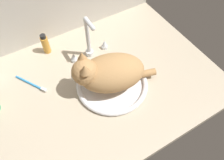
% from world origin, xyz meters
% --- Properties ---
extents(countertop, '(1.13, 0.79, 0.03)m').
position_xyz_m(countertop, '(0.00, 0.00, 0.01)').
color(countertop, '#B7A88E').
rests_on(countertop, ground).
extents(backsplash_wall, '(1.13, 0.02, 0.38)m').
position_xyz_m(backsplash_wall, '(0.00, 0.40, 0.19)').
color(backsplash_wall, beige).
rests_on(backsplash_wall, ground).
extents(sink_basin, '(0.33, 0.33, 0.02)m').
position_xyz_m(sink_basin, '(0.06, -0.04, 0.04)').
color(sink_basin, white).
rests_on(sink_basin, countertop).
extents(faucet, '(0.21, 0.10, 0.23)m').
position_xyz_m(faucet, '(0.06, 0.17, 0.12)').
color(faucet, silver).
rests_on(faucet, countertop).
extents(cat, '(0.37, 0.26, 0.19)m').
position_xyz_m(cat, '(0.04, -0.04, 0.13)').
color(cat, tan).
rests_on(cat, sink_basin).
extents(amber_bottle, '(0.04, 0.04, 0.11)m').
position_xyz_m(amber_bottle, '(-0.12, 0.31, 0.08)').
color(amber_bottle, gold).
rests_on(amber_bottle, countertop).
extents(toothbrush, '(0.10, 0.16, 0.02)m').
position_xyz_m(toothbrush, '(-0.26, 0.15, 0.04)').
color(toothbrush, '#338CD1').
rests_on(toothbrush, countertop).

